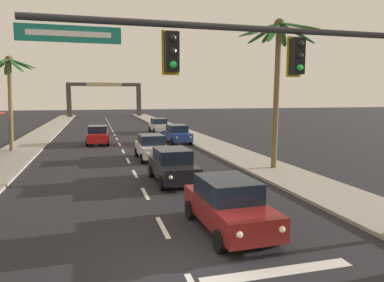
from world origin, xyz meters
TOP-DOWN VIEW (x-y plane):
  - ground_plane at (0.00, 0.00)m, footprint 220.00×220.00m
  - sidewalk_right at (7.80, 20.00)m, footprint 3.20×110.00m
  - sidewalk_left at (-7.80, 20.00)m, footprint 3.20×110.00m
  - lane_markings at (0.46, 19.06)m, footprint 4.28×86.42m
  - traffic_signal_mast at (3.20, 0.35)m, footprint 10.14×0.41m
  - sedan_lead_at_stop_bar at (2.00, 2.32)m, footprint 2.05×4.49m
  - sedan_third_in_queue at (1.66, 9.15)m, footprint 2.01×4.48m
  - sedan_fifth_in_queue at (1.63, 15.97)m, footprint 2.00×4.47m
  - sedan_oncoming_far at (-1.86, 24.85)m, footprint 2.07×4.50m
  - sedan_parked_nearest_kerb at (5.28, 33.69)m, footprint 2.06×4.50m
  - sedan_parked_mid_kerb at (5.23, 23.76)m, footprint 2.05×4.49m
  - palm_left_third at (-8.17, 21.75)m, footprint 3.55×3.54m
  - palm_right_second at (8.05, 10.52)m, footprint 4.46×4.66m
  - town_gateway_arch at (0.00, 68.99)m, footprint 15.13×0.90m

SIDE VIEW (x-z plane):
  - ground_plane at x=0.00m, z-range 0.00..0.00m
  - lane_markings at x=0.46m, z-range 0.00..0.01m
  - sidewalk_right at x=7.80m, z-range 0.00..0.14m
  - sidewalk_left at x=-7.80m, z-range 0.00..0.14m
  - sedan_lead_at_stop_bar at x=2.00m, z-range 0.01..1.69m
  - sedan_third_in_queue at x=1.66m, z-range 0.01..1.69m
  - sedan_fifth_in_queue at x=1.63m, z-range 0.01..1.69m
  - sedan_oncoming_far at x=-1.86m, z-range 0.01..1.69m
  - sedan_parked_nearest_kerb at x=5.28m, z-range 0.01..1.69m
  - sedan_parked_mid_kerb at x=5.23m, z-range 0.01..1.69m
  - town_gateway_arch at x=0.00m, z-range 1.04..8.12m
  - traffic_signal_mast at x=3.20m, z-range 1.36..8.22m
  - palm_left_third at x=-8.17m, z-range 1.78..9.10m
  - palm_right_second at x=8.05m, z-range 2.23..10.85m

